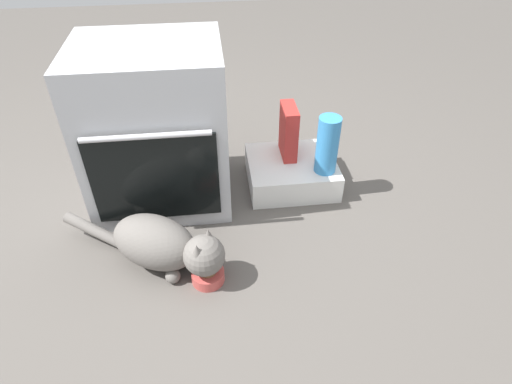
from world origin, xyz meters
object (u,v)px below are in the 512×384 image
(oven, at_px, (156,128))
(food_bowl, at_px, (208,275))
(pantry_cabinet, at_px, (291,172))
(cereal_box, at_px, (289,132))
(water_bottle, at_px, (327,145))
(cat, at_px, (163,244))

(oven, height_order, food_bowl, oven)
(pantry_cabinet, height_order, cereal_box, cereal_box)
(oven, height_order, cereal_box, oven)
(food_bowl, bearing_deg, water_bottle, 40.27)
(pantry_cabinet, relative_size, food_bowl, 3.29)
(pantry_cabinet, xyz_separation_m, cat, (-0.65, -0.52, 0.06))
(water_bottle, bearing_deg, food_bowl, -139.73)
(cat, relative_size, water_bottle, 2.43)
(oven, relative_size, cereal_box, 2.82)
(pantry_cabinet, distance_m, cereal_box, 0.22)
(water_bottle, bearing_deg, cat, -152.04)
(cat, height_order, cereal_box, cereal_box)
(pantry_cabinet, distance_m, cat, 0.83)
(cat, bearing_deg, water_bottle, 57.62)
(cat, xyz_separation_m, cereal_box, (0.63, 0.59, 0.15))
(pantry_cabinet, relative_size, cereal_box, 1.64)
(water_bottle, bearing_deg, pantry_cabinet, 146.26)
(pantry_cabinet, xyz_separation_m, food_bowl, (-0.47, -0.62, -0.04))
(oven, distance_m, food_bowl, 0.74)
(pantry_cabinet, height_order, food_bowl, pantry_cabinet)
(food_bowl, xyz_separation_m, cat, (-0.18, 0.10, 0.10))
(cat, bearing_deg, cereal_box, 72.47)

